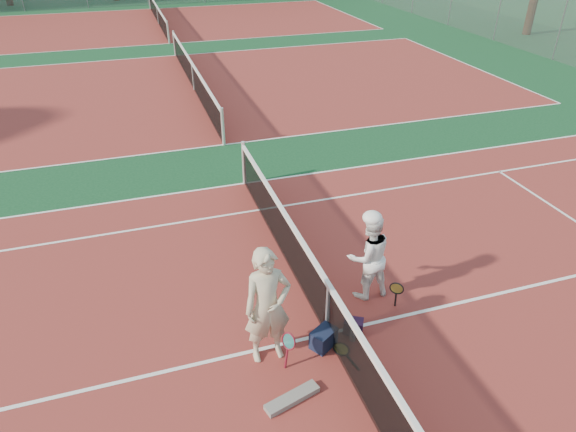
{
  "coord_description": "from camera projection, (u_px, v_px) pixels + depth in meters",
  "views": [
    {
      "loc": [
        -2.42,
        -5.56,
        5.81
      ],
      "look_at": [
        0.0,
        2.0,
        1.05
      ],
      "focal_mm": 32.0,
      "sensor_mm": 36.0,
      "label": 1
    }
  ],
  "objects": [
    {
      "name": "racket_black_held",
      "position": [
        396.0,
        296.0,
        8.5
      ],
      "size": [
        0.32,
        0.3,
        0.59
      ],
      "primitive_type": null,
      "rotation": [
        0.0,
        0.0,
        4.04
      ],
      "color": "black",
      "rests_on": "ground"
    },
    {
      "name": "player_a",
      "position": [
        268.0,
        306.0,
        7.3
      ],
      "size": [
        0.71,
        0.47,
        1.91
      ],
      "primitive_type": "imported",
      "rotation": [
        0.0,
        0.0,
        0.03
      ],
      "color": "beige",
      "rests_on": "ground"
    },
    {
      "name": "court_far_a",
      "position": [
        194.0,
        90.0,
        19.18
      ],
      "size": [
        23.77,
        10.97,
        0.01
      ],
      "primitive_type": "cube",
      "color": "maroon",
      "rests_on": "ground"
    },
    {
      "name": "court_far_b",
      "position": [
        159.0,
        24.0,
        30.21
      ],
      "size": [
        23.77,
        10.97,
        0.01
      ],
      "primitive_type": "cube",
      "color": "maroon",
      "rests_on": "ground"
    },
    {
      "name": "sports_bag_navy",
      "position": [
        324.0,
        338.0,
        7.86
      ],
      "size": [
        0.48,
        0.44,
        0.31
      ],
      "primitive_type": "cube",
      "rotation": [
        0.0,
        0.0,
        0.54
      ],
      "color": "black",
      "rests_on": "ground"
    },
    {
      "name": "ground",
      "position": [
        326.0,
        334.0,
        8.16
      ],
      "size": [
        130.0,
        130.0,
        0.0
      ],
      "primitive_type": "plane",
      "color": "#103C1F",
      "rests_on": "ground"
    },
    {
      "name": "net_far_b",
      "position": [
        157.0,
        15.0,
        29.94
      ],
      "size": [
        0.1,
        10.98,
        1.02
      ],
      "primitive_type": null,
      "color": "black",
      "rests_on": "ground"
    },
    {
      "name": "net_cover_canvas",
      "position": [
        292.0,
        398.0,
        7.04
      ],
      "size": [
        0.83,
        0.4,
        0.09
      ],
      "primitive_type": "cube",
      "rotation": [
        0.0,
        0.0,
        0.28
      ],
      "color": "slate",
      "rests_on": "ground"
    },
    {
      "name": "net_far_a",
      "position": [
        193.0,
        76.0,
        18.92
      ],
      "size": [
        0.1,
        10.98,
        1.02
      ],
      "primitive_type": null,
      "color": "black",
      "rests_on": "ground"
    },
    {
      "name": "racket_spare",
      "position": [
        341.0,
        349.0,
        7.85
      ],
      "size": [
        0.38,
        0.64,
        0.04
      ],
      "primitive_type": null,
      "rotation": [
        0.0,
        0.0,
        1.77
      ],
      "color": "black",
      "rests_on": "ground"
    },
    {
      "name": "water_bottle",
      "position": [
        353.0,
        333.0,
        7.97
      ],
      "size": [
        0.09,
        0.09,
        0.3
      ],
      "primitive_type": "cylinder",
      "color": "silver",
      "rests_on": "ground"
    },
    {
      "name": "net_main",
      "position": [
        328.0,
        310.0,
        7.9
      ],
      "size": [
        0.1,
        10.98,
        1.02
      ],
      "primitive_type": null,
      "color": "black",
      "rests_on": "ground"
    },
    {
      "name": "racket_red",
      "position": [
        289.0,
        350.0,
        7.47
      ],
      "size": [
        0.27,
        0.3,
        0.6
      ],
      "primitive_type": null,
      "rotation": [
        0.0,
        0.0,
        0.61
      ],
      "color": "maroon",
      "rests_on": "ground"
    },
    {
      "name": "court_main",
      "position": [
        326.0,
        334.0,
        8.16
      ],
      "size": [
        23.77,
        10.97,
        0.01
      ],
      "primitive_type": "cube",
      "color": "maroon",
      "rests_on": "ground"
    },
    {
      "name": "sports_bag_purple",
      "position": [
        353.0,
        326.0,
        8.14
      ],
      "size": [
        0.37,
        0.33,
        0.25
      ],
      "primitive_type": "cube",
      "rotation": [
        0.0,
        0.0,
        -0.52
      ],
      "color": "black",
      "rests_on": "ground"
    },
    {
      "name": "player_b",
      "position": [
        369.0,
        256.0,
        8.61
      ],
      "size": [
        0.8,
        0.63,
        1.6
      ],
      "primitive_type": "imported",
      "rotation": [
        0.0,
        0.0,
        3.18
      ],
      "color": "white",
      "rests_on": "ground"
    }
  ]
}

